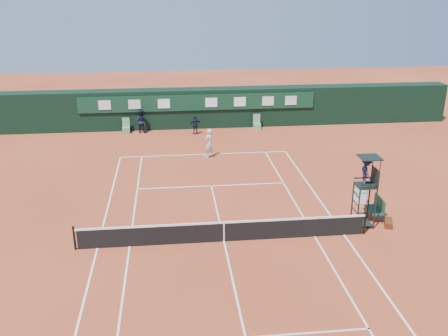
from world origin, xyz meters
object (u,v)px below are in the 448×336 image
(cooler, at_px, (360,196))
(umpire_chair, at_px, (366,177))
(tennis_net, at_px, (224,231))
(player, at_px, (209,143))
(player_bench, at_px, (376,207))

(cooler, bearing_deg, umpire_chair, -108.56)
(tennis_net, height_order, cooler, tennis_net)
(cooler, bearing_deg, player, 132.36)
(player, bearing_deg, player_bench, 82.25)
(tennis_net, xyz_separation_m, umpire_chair, (6.60, 0.81, 1.95))
(cooler, bearing_deg, tennis_net, -155.39)
(tennis_net, distance_m, player_bench, 7.69)
(cooler, xyz_separation_m, player, (-7.19, 7.89, 0.63))
(umpire_chair, bearing_deg, tennis_net, -172.98)
(tennis_net, bearing_deg, umpire_chair, 7.02)
(player_bench, xyz_separation_m, cooler, (-0.07, 1.96, -0.27))
(player_bench, xyz_separation_m, player, (-7.26, 9.84, 0.36))
(umpire_chair, xyz_separation_m, player_bench, (0.95, 0.65, -1.86))
(umpire_chair, relative_size, player, 1.79)
(tennis_net, relative_size, umpire_chair, 3.77)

